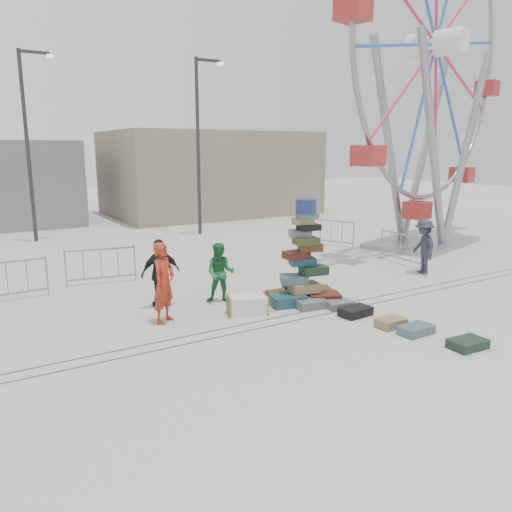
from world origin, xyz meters
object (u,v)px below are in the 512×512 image
pedestrian_red (164,283)px  pedestrian_green (220,273)px  lamp_post_left (29,137)px  ferris_wheel (434,72)px  barricade_dummy_b (7,281)px  barricade_dummy_c (101,266)px  steamer_trunk (247,305)px  pedestrian_black (161,273)px  lamp_post_right (200,138)px  pedestrian_grey (424,246)px  barricade_wheel_front (400,248)px  suitcase_tower (303,274)px  barricade_wheel_back (331,232)px

pedestrian_red → pedestrian_green: size_ratio=1.19×
lamp_post_left → ferris_wheel: size_ratio=0.57×
ferris_wheel → barricade_dummy_b: 17.10m
barricade_dummy_b → barricade_dummy_c: 2.63m
steamer_trunk → pedestrian_green: (-0.12, 1.19, 0.57)m
steamer_trunk → pedestrian_red: (-1.95, 0.50, 0.73)m
lamp_post_left → pedestrian_black: (1.29, -11.68, -3.60)m
lamp_post_left → pedestrian_green: (2.75, -12.17, -3.68)m
pedestrian_green → barricade_dummy_c: bearing=157.3°
lamp_post_right → pedestrian_grey: bearing=-75.3°
lamp_post_right → barricade_wheel_front: (3.32, -9.38, -3.93)m
pedestrian_red → pedestrian_grey: 8.92m
suitcase_tower → pedestrian_black: bearing=171.1°
barricade_dummy_c → pedestrian_red: size_ratio=1.05×
ferris_wheel → barricade_wheel_back: (-3.42, 1.89, -6.42)m
ferris_wheel → barricade_dummy_b: (-15.85, 0.30, -6.42)m
barricade_dummy_b → pedestrian_red: pedestrian_red is taller
ferris_wheel → pedestrian_black: size_ratio=8.05×
lamp_post_right → lamp_post_left: same height
barricade_dummy_c → barricade_dummy_b: bearing=-160.1°
lamp_post_right → ferris_wheel: bearing=-47.4°
pedestrian_black → pedestrian_grey: (8.55, -1.11, 0.01)m
suitcase_tower → barricade_dummy_c: 6.20m
pedestrian_red → pedestrian_black: pedestrian_red is taller
lamp_post_left → barricade_wheel_front: (10.32, -11.38, -3.93)m
barricade_wheel_back → pedestrian_grey: 5.32m
barricade_dummy_c → pedestrian_red: 4.27m
lamp_post_right → pedestrian_grey: size_ratio=4.50×
pedestrian_green → pedestrian_grey: (7.09, -0.61, 0.09)m
barricade_dummy_c → pedestrian_green: (2.20, -3.55, 0.25)m
barricade_dummy_c → lamp_post_right: bearing=55.4°
steamer_trunk → barricade_dummy_c: barricade_dummy_c is taller
barricade_wheel_front → lamp_post_left: bearing=46.1°
barricade_wheel_front → pedestrian_red: pedestrian_red is taller
lamp_post_right → pedestrian_grey: 11.72m
steamer_trunk → lamp_post_right: bearing=88.3°
suitcase_tower → barricade_wheel_front: suitcase_tower is taller
barricade_wheel_front → pedestrian_grey: bearing=165.0°
pedestrian_black → pedestrian_green: bearing=161.9°
lamp_post_right → barricade_wheel_back: 7.56m
barricade_dummy_b → steamer_trunk: bearing=-42.1°
pedestrian_red → suitcase_tower: bearing=-43.1°
lamp_post_left → pedestrian_grey: (9.84, -12.78, -3.59)m
barricade_dummy_c → barricade_wheel_front: bearing=-6.1°
pedestrian_red → pedestrian_black: (0.37, 1.19, -0.07)m
lamp_post_left → pedestrian_grey: lamp_post_left is taller
barricade_dummy_b → pedestrian_green: pedestrian_green is taller
barricade_wheel_back → ferris_wheel: bearing=36.4°
pedestrian_green → steamer_trunk: bearing=-48.9°
steamer_trunk → barricade_wheel_back: 9.54m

